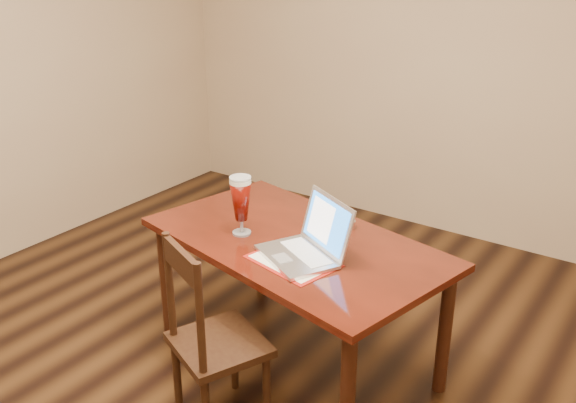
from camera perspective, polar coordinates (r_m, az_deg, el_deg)
The scene contains 3 objects.
room_shell at distance 2.33m, azimuth -7.71°, elevation 16.03°, with size 4.51×5.01×2.71m.
dining_table at distance 3.09m, azimuth 0.53°, elevation -4.54°, with size 1.59×1.10×0.97m.
dining_chair at distance 2.82m, azimuth -6.76°, elevation -12.18°, with size 0.49×0.48×0.90m.
Camera 1 is at (1.56, -1.71, 2.01)m, focal length 40.00 mm.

